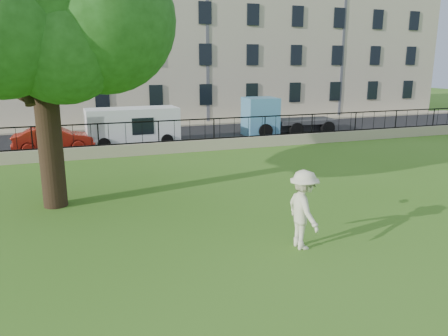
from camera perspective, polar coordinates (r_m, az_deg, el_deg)
name	(u,v)px	position (r m, az deg, el deg)	size (l,w,h in m)	color
ground	(248,240)	(11.87, 3.15, -9.31)	(120.00, 120.00, 0.00)	#3A6C19
retaining_wall	(159,148)	(22.89, -8.47, 2.60)	(50.00, 0.40, 0.60)	tan
iron_railing	(159,132)	(22.74, -8.54, 4.71)	(50.00, 0.05, 1.13)	black
street	(144,139)	(27.50, -10.37, 3.75)	(60.00, 9.00, 0.01)	black
sidewalk	(132,127)	(32.57, -11.88, 5.29)	(60.00, 1.40, 0.12)	tan
building_row	(118,33)	(37.94, -13.64, 16.74)	(56.40, 10.40, 13.80)	#B2A18D
tree	(32,0)	(15.01, -23.79, 19.45)	(7.93, 6.13, 9.73)	black
man	(303,210)	(11.20, 10.34, -5.38)	(1.31, 0.76, 2.04)	beige
frisbee	(308,177)	(12.49, 10.86, -1.20)	(0.27, 0.27, 0.03)	purple
red_sedan	(54,139)	(24.80, -21.28, 3.55)	(1.43, 4.10, 1.35)	#AC2215
white_van	(133,127)	(25.34, -11.83, 5.28)	(5.08, 1.98, 2.13)	white
blue_truck	(288,116)	(29.01, 8.33, 6.76)	(5.82, 2.07, 2.44)	#4F92BA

